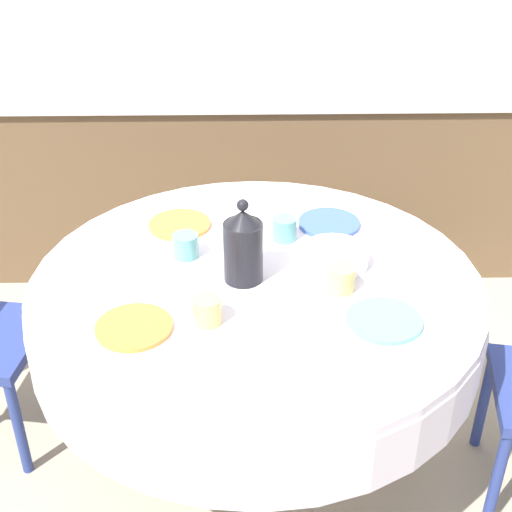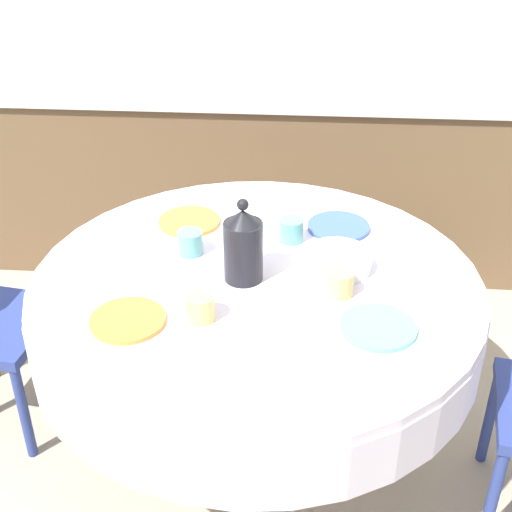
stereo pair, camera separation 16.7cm
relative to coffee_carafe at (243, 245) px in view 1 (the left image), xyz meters
The scene contains 13 objects.
ground_plane 0.87m from the coffee_carafe, ahead, with size 12.00×12.00×0.00m, color #9E937F.
kitchen_counter 1.49m from the coffee_carafe, 88.47° to the left, with size 3.24×0.64×0.91m.
dining_table 0.24m from the coffee_carafe, ahead, with size 1.39×1.39×0.75m.
plate_near_left 0.41m from the coffee_carafe, 140.01° to the right, with size 0.21×0.21×0.01m, color orange.
cup_near_left 0.26m from the coffee_carafe, 114.39° to the right, with size 0.08×0.08×0.08m, color #DBB766.
plate_near_right 0.47m from the coffee_carafe, 31.12° to the right, with size 0.21×0.21×0.01m, color #60BCB7.
cup_near_right 0.31m from the coffee_carafe, 13.73° to the right, with size 0.08×0.08×0.08m, color #DBB766.
plate_far_left 0.41m from the coffee_carafe, 123.59° to the left, with size 0.21×0.21×0.01m, color orange.
cup_far_left 0.24m from the coffee_carafe, 144.67° to the left, with size 0.08×0.08×0.08m, color #5BA39E.
plate_far_right 0.45m from the coffee_carafe, 47.75° to the left, with size 0.21×0.21×0.01m, color #3856AD.
cup_far_right 0.28m from the coffee_carafe, 59.77° to the left, with size 0.08×0.08×0.08m, color #5BA39E.
coffee_carafe is the anchor object (origin of this frame).
fruit_bowl 0.31m from the coffee_carafe, 14.86° to the left, with size 0.21×0.21×0.05m, color silver.
Camera 1 is at (-0.04, -1.81, 1.94)m, focal length 50.00 mm.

